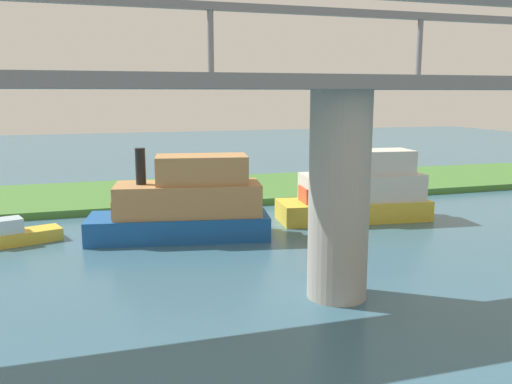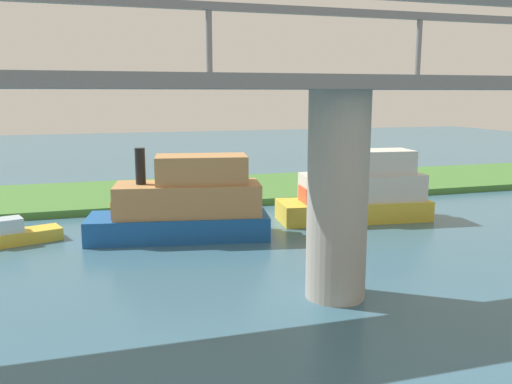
{
  "view_description": "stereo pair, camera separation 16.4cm",
  "coord_description": "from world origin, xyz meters",
  "px_view_note": "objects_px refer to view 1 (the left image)",
  "views": [
    {
      "loc": [
        8.2,
        36.75,
        8.07
      ],
      "look_at": [
        -1.64,
        5.0,
        2.0
      ],
      "focal_mm": 37.76,
      "sensor_mm": 36.0,
      "label": 1
    },
    {
      "loc": [
        8.04,
        36.8,
        8.07
      ],
      "look_at": [
        -1.64,
        5.0,
        2.0
      ],
      "focal_mm": 37.76,
      "sensor_mm": 36.0,
      "label": 2
    }
  ],
  "objects_px": {
    "bridge_pylon": "(339,196)",
    "motorboat_red": "(359,192)",
    "mooring_post": "(329,184)",
    "motorboat_white": "(185,205)",
    "houseboat_blue": "(16,234)",
    "person_on_bank": "(238,189)"
  },
  "relations": [
    {
      "from": "bridge_pylon",
      "to": "houseboat_blue",
      "type": "height_order",
      "value": "bridge_pylon"
    },
    {
      "from": "person_on_bank",
      "to": "mooring_post",
      "type": "height_order",
      "value": "person_on_bank"
    },
    {
      "from": "person_on_bank",
      "to": "motorboat_red",
      "type": "xyz_separation_m",
      "value": [
        -6.17,
        6.91,
        0.64
      ]
    },
    {
      "from": "bridge_pylon",
      "to": "motorboat_white",
      "type": "bearing_deg",
      "value": -68.37
    },
    {
      "from": "bridge_pylon",
      "to": "person_on_bank",
      "type": "xyz_separation_m",
      "value": [
        -1.08,
        -18.84,
        -2.92
      ]
    },
    {
      "from": "person_on_bank",
      "to": "bridge_pylon",
      "type": "bearing_deg",
      "value": 86.73
    },
    {
      "from": "bridge_pylon",
      "to": "motorboat_white",
      "type": "height_order",
      "value": "bridge_pylon"
    },
    {
      "from": "mooring_post",
      "to": "bridge_pylon",
      "type": "bearing_deg",
      "value": 65.95
    },
    {
      "from": "mooring_post",
      "to": "houseboat_blue",
      "type": "height_order",
      "value": "mooring_post"
    },
    {
      "from": "houseboat_blue",
      "to": "person_on_bank",
      "type": "bearing_deg",
      "value": -155.47
    },
    {
      "from": "bridge_pylon",
      "to": "motorboat_red",
      "type": "height_order",
      "value": "bridge_pylon"
    },
    {
      "from": "bridge_pylon",
      "to": "motorboat_red",
      "type": "relative_size",
      "value": 0.82
    },
    {
      "from": "bridge_pylon",
      "to": "person_on_bank",
      "type": "height_order",
      "value": "bridge_pylon"
    },
    {
      "from": "motorboat_white",
      "to": "person_on_bank",
      "type": "bearing_deg",
      "value": -123.58
    },
    {
      "from": "bridge_pylon",
      "to": "mooring_post",
      "type": "distance_m",
      "value": 21.96
    },
    {
      "from": "motorboat_red",
      "to": "houseboat_blue",
      "type": "relative_size",
      "value": 2.15
    },
    {
      "from": "person_on_bank",
      "to": "mooring_post",
      "type": "relative_size",
      "value": 1.41
    },
    {
      "from": "houseboat_blue",
      "to": "bridge_pylon",
      "type": "bearing_deg",
      "value": 137.42
    },
    {
      "from": "person_on_bank",
      "to": "motorboat_white",
      "type": "relative_size",
      "value": 0.13
    },
    {
      "from": "motorboat_red",
      "to": "houseboat_blue",
      "type": "xyz_separation_m",
      "value": [
        20.6,
        -0.33,
        -1.32
      ]
    },
    {
      "from": "motorboat_white",
      "to": "houseboat_blue",
      "type": "xyz_separation_m",
      "value": [
        9.07,
        -1.48,
        -1.39
      ]
    },
    {
      "from": "mooring_post",
      "to": "motorboat_white",
      "type": "xyz_separation_m",
      "value": [
        13.13,
        9.06,
        0.91
      ]
    }
  ]
}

